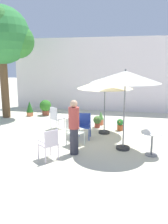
{
  "coord_description": "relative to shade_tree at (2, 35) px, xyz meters",
  "views": [
    {
      "loc": [
        1.89,
        -8.71,
        2.77
      ],
      "look_at": [
        0.0,
        0.08,
        0.85
      ],
      "focal_mm": 37.9,
      "sensor_mm": 36.0,
      "label": 1
    }
  ],
  "objects": [
    {
      "name": "patio_chair_2",
      "position": [
        3.14,
        -1.6,
        -3.46
      ],
      "size": [
        0.6,
        0.61,
        0.94
      ],
      "color": "white",
      "rests_on": "ground"
    },
    {
      "name": "cafe_table_0",
      "position": [
        6.85,
        -3.67,
        -3.49
      ],
      "size": [
        0.68,
        0.68,
        0.72
      ],
      "color": "white",
      "rests_on": "ground"
    },
    {
      "name": "potted_plant_1",
      "position": [
        4.77,
        -0.96,
        -3.71
      ],
      "size": [
        0.35,
        0.35,
        0.5
      ],
      "color": "#AB4733",
      "rests_on": "ground"
    },
    {
      "name": "potted_plant_2",
      "position": [
        1.73,
        0.83,
        -3.54
      ],
      "size": [
        0.61,
        0.61,
        0.81
      ],
      "color": "brown",
      "rests_on": "ground"
    },
    {
      "name": "patio_chair_1",
      "position": [
        4.52,
        -2.45,
        -3.48
      ],
      "size": [
        0.5,
        0.51,
        0.9
      ],
      "color": "#273E97",
      "rests_on": "ground"
    },
    {
      "name": "potted_plant_4",
      "position": [
        5.76,
        -1.21,
        -3.74
      ],
      "size": [
        0.27,
        0.28,
        0.48
      ],
      "color": "#B9582E",
      "rests_on": "ground"
    },
    {
      "name": "potted_plant_6",
      "position": [
        1.01,
        0.45,
        -3.59
      ],
      "size": [
        0.35,
        0.35,
        0.79
      ],
      "color": "#CD7449",
      "rests_on": "ground"
    },
    {
      "name": "patio_chair_3",
      "position": [
        3.99,
        -4.67,
        -3.46
      ],
      "size": [
        0.62,
        0.63,
        0.91
      ],
      "color": "silver",
      "rests_on": "ground"
    },
    {
      "name": "standing_person",
      "position": [
        4.55,
        -4.06,
        -3.13
      ],
      "size": [
        0.45,
        0.45,
        1.67
      ],
      "color": "#33333D",
      "rests_on": "ground"
    },
    {
      "name": "patio_umbrella_0",
      "position": [
        5.99,
        -3.35,
        -1.7
      ],
      "size": [
        2.15,
        2.15,
        2.56
      ],
      "color": "#2D2D2D",
      "rests_on": "ground"
    },
    {
      "name": "patio_chair_0",
      "position": [
        4.32,
        -3.27,
        -3.47
      ],
      "size": [
        0.64,
        0.65,
        0.93
      ],
      "color": "white",
      "rests_on": "ground"
    },
    {
      "name": "ground_plane",
      "position": [
        4.39,
        -1.96,
        -3.99
      ],
      "size": [
        60.0,
        60.0,
        0.0
      ],
      "primitive_type": "plane",
      "color": "beige"
    },
    {
      "name": "villa_facade",
      "position": [
        4.39,
        2.79,
        -1.95
      ],
      "size": [
        10.36,
        0.3,
        4.1
      ],
      "primitive_type": "cube",
      "color": "white",
      "rests_on": "ground"
    },
    {
      "name": "shade_tree",
      "position": [
        0.0,
        0.0,
        0.0
      ],
      "size": [
        2.87,
        2.73,
        5.38
      ],
      "color": "brown",
      "rests_on": "ground"
    },
    {
      "name": "potted_plant_5",
      "position": [
        4.86,
        -0.5,
        -3.69
      ],
      "size": [
        0.26,
        0.26,
        0.6
      ],
      "color": "#C16446",
      "rests_on": "ground"
    },
    {
      "name": "patio_umbrella_1",
      "position": [
        5.17,
        -1.75,
        -2.05
      ],
      "size": [
        2.11,
        2.11,
        2.21
      ],
      "color": "#2D2D2D",
      "rests_on": "ground"
    }
  ]
}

